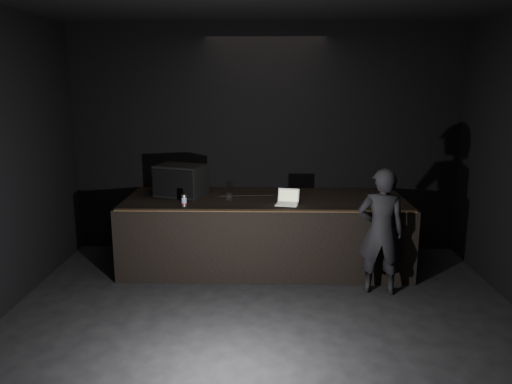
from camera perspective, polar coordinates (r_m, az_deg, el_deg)
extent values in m
plane|color=black|center=(4.98, 0.83, -19.44)|extent=(7.00, 7.00, 0.00)
cube|color=black|center=(7.78, 1.08, 5.93)|extent=(6.00, 0.10, 3.50)
cube|color=black|center=(7.28, 1.01, -4.59)|extent=(4.00, 1.50, 1.00)
cube|color=brown|center=(6.46, 1.00, -2.14)|extent=(3.92, 0.10, 0.01)
cube|color=black|center=(7.38, -8.58, 1.33)|extent=(0.80, 0.67, 0.45)
cube|color=black|center=(7.17, -9.53, 0.97)|extent=(0.61, 0.23, 0.39)
cylinder|color=black|center=(7.29, -1.09, -0.44)|extent=(0.82, 0.10, 0.02)
cube|color=silver|center=(6.79, 3.53, -1.44)|extent=(0.33, 0.26, 0.01)
cube|color=silver|center=(6.78, 3.54, -1.37)|extent=(0.26, 0.17, 0.00)
cube|color=silver|center=(6.89, 3.74, -0.38)|extent=(0.30, 0.12, 0.19)
cube|color=yellow|center=(6.88, 3.73, -0.40)|extent=(0.26, 0.10, 0.15)
cylinder|color=silver|center=(6.75, -8.22, -0.97)|extent=(0.07, 0.07, 0.16)
cylinder|color=#1B4B96|center=(6.75, -8.22, -0.93)|extent=(0.07, 0.07, 0.07)
cylinder|color=#B41027|center=(6.76, -8.21, -1.27)|extent=(0.07, 0.07, 0.01)
cylinder|color=white|center=(7.03, -3.08, -0.55)|extent=(0.09, 0.09, 0.11)
cube|color=silver|center=(6.78, 4.57, -1.40)|extent=(0.05, 0.17, 0.03)
imported|color=black|center=(6.44, 14.10, -4.40)|extent=(0.64, 0.47, 1.61)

